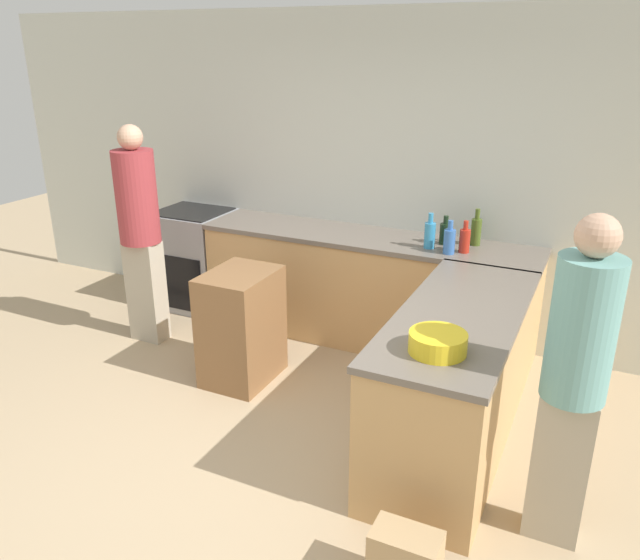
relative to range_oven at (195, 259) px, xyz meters
The scene contains 14 objects.
ground_plane 2.79m from the range_oven, 50.05° to the right, with size 14.00×14.00×0.00m, color tan.
wall_back 2.00m from the range_oven, 10.84° to the left, with size 8.00×0.06×2.70m.
counter_back 1.77m from the range_oven, ahead, with size 2.84×0.64×0.94m.
counter_peninsula 3.08m from the range_oven, 22.90° to the right, with size 0.69×1.82×0.94m.
range_oven is the anchor object (origin of this frame).
island_table 1.57m from the range_oven, 41.33° to the right, with size 0.46×0.59×0.86m.
mixing_bowl 3.40m from the range_oven, 31.77° to the right, with size 0.30×0.30×0.11m.
hot_sauce_bottle 2.65m from the range_oven, ahead, with size 0.08×0.08×0.25m.
water_bottle_blue 2.56m from the range_oven, ahead, with size 0.09×0.09×0.26m.
wine_bottle_dark 2.47m from the range_oven, ahead, with size 0.09×0.09×0.23m.
olive_oil_bottle 2.69m from the range_oven, ahead, with size 0.08×0.08×0.29m.
dish_soap_bottle 2.39m from the range_oven, ahead, with size 0.08×0.08×0.28m.
person_by_range 0.96m from the range_oven, 84.38° to the right, with size 0.33×0.33×1.84m.
person_at_peninsula 3.95m from the range_oven, 26.36° to the right, with size 0.30×0.30×1.74m.
Camera 1 is at (1.78, -2.50, 2.43)m, focal length 35.00 mm.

